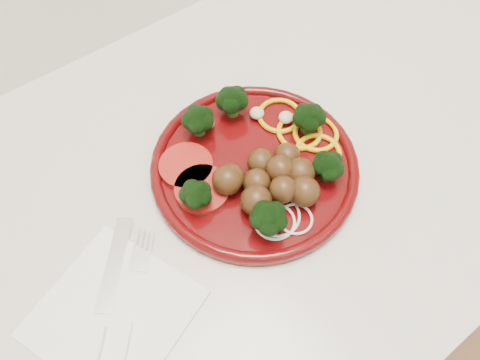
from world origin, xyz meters
TOP-DOWN VIEW (x-y plane):
  - counter at (0.00, 1.70)m, footprint 2.40×0.60m
  - plate at (-0.10, 1.69)m, footprint 0.26×0.26m
  - napkin at (-0.33, 1.64)m, footprint 0.19×0.19m
  - knife at (-0.35, 1.63)m, footprint 0.15×0.17m
  - fork at (-0.34, 1.61)m, footprint 0.13×0.15m

SIDE VIEW (x-z plane):
  - counter at x=0.00m, z-range 0.00..0.90m
  - napkin at x=-0.33m, z-range 0.90..0.90m
  - fork at x=-0.34m, z-range 0.90..0.91m
  - knife at x=-0.35m, z-range 0.90..0.91m
  - plate at x=-0.10m, z-range 0.89..0.95m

